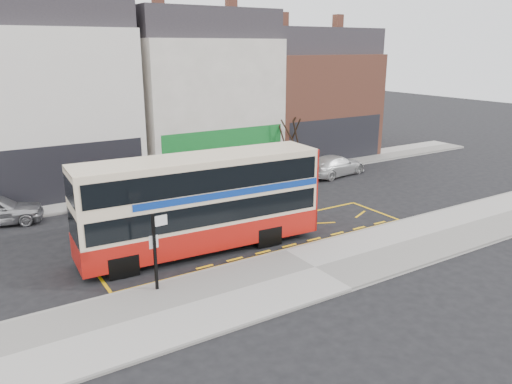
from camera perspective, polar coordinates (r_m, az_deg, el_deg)
ground at (r=20.70m, az=2.75°, el=-6.64°), size 120.00×120.00×0.00m
pavement at (r=19.00m, az=6.75°, el=-8.70°), size 40.00×4.00×0.15m
kerb at (r=20.39m, az=3.35°, el=-6.80°), size 40.00×0.15×0.15m
far_pavement at (r=29.86m, az=-9.37°, el=0.58°), size 50.00×3.00×0.15m
road_markings at (r=21.93m, az=0.35°, el=-5.25°), size 14.00×3.40×0.01m
terrace_left at (r=31.19m, az=-22.27°, el=10.09°), size 8.00×8.01×11.80m
terrace_green_shop at (r=33.96m, az=-6.92°, el=11.16°), size 9.00×8.01×11.30m
terrace_right at (r=38.70m, az=5.45°, el=11.09°), size 9.00×8.01×10.30m
double_decker_bus at (r=20.13m, az=-6.26°, el=-1.12°), size 9.99×2.84×3.94m
bus_stop_post at (r=16.94m, az=-11.35°, el=-5.82°), size 0.67×0.12×2.68m
car_grey at (r=26.64m, az=-14.33°, el=-0.41°), size 4.01×2.13×1.26m
car_white at (r=32.68m, az=9.04°, el=3.03°), size 4.78×2.53×1.32m
street_tree_right at (r=32.87m, az=3.73°, el=7.60°), size 2.11×2.11×4.55m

